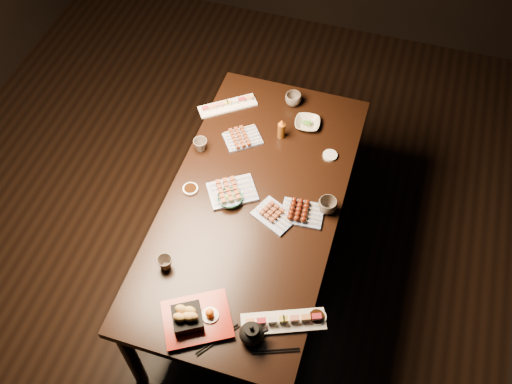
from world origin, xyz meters
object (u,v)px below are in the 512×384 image
at_px(sushi_platter_near, 283,320).
at_px(teacup_far_right, 293,99).
at_px(teapot, 252,332).
at_px(dining_table, 253,239).
at_px(yakitori_plate_center, 232,189).
at_px(yakitori_plate_right, 275,214).
at_px(edamame_bowl_cream, 307,124).
at_px(edamame_bowl_green, 230,199).
at_px(teacup_mid_right, 328,206).
at_px(sushi_platter_far, 227,104).
at_px(teacup_near_left, 165,263).
at_px(teacup_far_left, 201,145).
at_px(tempura_tray, 196,316).
at_px(yakitori_plate_left, 243,136).
at_px(condiment_bottle, 281,128).

relative_size(sushi_platter_near, teacup_far_right, 3.99).
bearing_deg(teapot, teacup_far_right, 72.95).
bearing_deg(dining_table, yakitori_plate_center, 161.74).
height_order(yakitori_plate_right, edamame_bowl_cream, yakitori_plate_right).
bearing_deg(teacup_far_right, teapot, -82.11).
bearing_deg(edamame_bowl_green, teapot, -63.86).
bearing_deg(yakitori_plate_right, teacup_mid_right, 51.09).
bearing_deg(dining_table, yakitori_plate_right, -31.61).
relative_size(sushi_platter_near, edamame_bowl_cream, 2.66).
distance_m(edamame_bowl_green, edamame_bowl_cream, 0.69).
bearing_deg(edamame_bowl_green, yakitori_plate_center, 96.83).
height_order(sushi_platter_far, teacup_near_left, teacup_near_left).
xyz_separation_m(sushi_platter_near, teacup_far_left, (-0.72, 0.86, 0.01)).
height_order(teacup_near_left, teacup_mid_right, teacup_mid_right).
distance_m(tempura_tray, teacup_far_left, 1.02).
height_order(sushi_platter_far, tempura_tray, tempura_tray).
height_order(yakitori_plate_right, tempura_tray, tempura_tray).
relative_size(dining_table, edamame_bowl_cream, 12.47).
relative_size(edamame_bowl_green, teapot, 1.01).
height_order(sushi_platter_near, teacup_far_right, teacup_far_right).
bearing_deg(yakitori_plate_left, tempura_tray, -119.78).
xyz_separation_m(dining_table, edamame_bowl_cream, (0.14, 0.61, 0.39)).
relative_size(yakitori_plate_left, teacup_mid_right, 2.03).
bearing_deg(condiment_bottle, teapot, -80.48).
relative_size(teacup_far_left, teapot, 0.60).
xyz_separation_m(yakitori_plate_left, teapot, (0.40, -1.10, 0.03)).
bearing_deg(yakitori_plate_center, yakitori_plate_right, -50.45).
bearing_deg(teapot, teacup_mid_right, 53.01).
xyz_separation_m(dining_table, condiment_bottle, (0.02, 0.48, 0.44)).
distance_m(yakitori_plate_right, edamame_bowl_cream, 0.66).
xyz_separation_m(dining_table, sushi_platter_far, (-0.35, 0.61, 0.40)).
height_order(yakitori_plate_right, teacup_mid_right, teacup_mid_right).
bearing_deg(condiment_bottle, tempura_tray, -92.89).
distance_m(teacup_mid_right, teacup_far_left, 0.79).
distance_m(yakitori_plate_left, teacup_mid_right, 0.66).
bearing_deg(teacup_near_left, teapot, -23.34).
relative_size(edamame_bowl_green, condiment_bottle, 0.99).
relative_size(teacup_near_left, condiment_bottle, 0.56).
distance_m(sushi_platter_near, yakitori_plate_left, 1.12).
relative_size(teacup_near_left, teapot, 0.57).
height_order(yakitori_plate_right, yakitori_plate_left, yakitori_plate_right).
bearing_deg(sushi_platter_far, yakitori_plate_center, 74.75).
bearing_deg(teacup_far_right, dining_table, -90.97).
bearing_deg(teacup_mid_right, dining_table, -170.54).
height_order(sushi_platter_far, yakitori_plate_center, yakitori_plate_center).
distance_m(edamame_bowl_green, teapot, 0.75).
bearing_deg(teacup_far_right, edamame_bowl_cream, -49.48).
bearing_deg(yakitori_plate_center, teacup_far_left, 105.23).
bearing_deg(yakitori_plate_right, teacup_near_left, -109.04).
relative_size(tempura_tray, teacup_near_left, 4.04).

